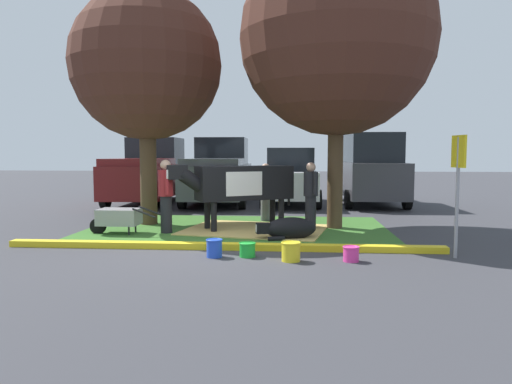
% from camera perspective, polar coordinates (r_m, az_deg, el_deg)
% --- Properties ---
extents(ground_plane, '(80.00, 80.00, 0.00)m').
position_cam_1_polar(ground_plane, '(9.26, -6.16, -6.82)').
color(ground_plane, '#38383D').
extents(grass_island, '(7.19, 4.61, 0.02)m').
position_cam_1_polar(grass_island, '(11.63, -2.23, -4.39)').
color(grass_island, '#386B28').
rests_on(grass_island, ground).
extents(curb_yellow, '(8.39, 0.24, 0.12)m').
position_cam_1_polar(curb_yellow, '(9.22, -4.06, -6.47)').
color(curb_yellow, yellow).
rests_on(curb_yellow, ground).
extents(hay_bedding, '(3.60, 2.97, 0.04)m').
position_cam_1_polar(hay_bedding, '(11.36, -0.12, -4.52)').
color(hay_bedding, tan).
rests_on(hay_bedding, ground).
extents(shade_tree_left, '(3.79, 3.79, 5.96)m').
position_cam_1_polar(shade_tree_left, '(12.71, -12.93, 14.52)').
color(shade_tree_left, '#4C3823').
rests_on(shade_tree_left, ground).
extents(shade_tree_right, '(4.65, 4.65, 6.89)m').
position_cam_1_polar(shade_tree_right, '(12.05, 9.62, 17.64)').
color(shade_tree_right, '#4C3823').
rests_on(shade_tree_right, ground).
extents(cow_holstein, '(2.91, 1.86, 1.57)m').
position_cam_1_polar(cow_holstein, '(11.43, -1.88, 1.02)').
color(cow_holstein, black).
rests_on(cow_holstein, ground).
extents(calf_lying, '(1.33, 0.73, 0.48)m').
position_cam_1_polar(calf_lying, '(10.21, 3.98, -4.36)').
color(calf_lying, black).
rests_on(calf_lying, ground).
extents(person_handler, '(0.34, 0.49, 1.62)m').
position_cam_1_polar(person_handler, '(11.37, 6.54, -0.26)').
color(person_handler, black).
rests_on(person_handler, ground).
extents(person_visitor_near, '(0.34, 0.49, 1.69)m').
position_cam_1_polar(person_visitor_near, '(11.07, -10.68, -0.23)').
color(person_visitor_near, black).
rests_on(person_visitor_near, ground).
extents(person_visitor_far, '(0.53, 0.34, 1.56)m').
position_cam_1_polar(person_visitor_far, '(12.86, 1.14, 0.18)').
color(person_visitor_far, slate).
rests_on(person_visitor_far, ground).
extents(wheelbarrow, '(1.60, 0.61, 0.63)m').
position_cam_1_polar(wheelbarrow, '(11.28, -16.11, -2.92)').
color(wheelbarrow, gray).
rests_on(wheelbarrow, ground).
extents(parking_sign, '(0.12, 0.44, 2.15)m').
position_cam_1_polar(parking_sign, '(9.00, 22.94, 2.23)').
color(parking_sign, '#99999E').
rests_on(parking_sign, ground).
extents(bucket_blue, '(0.30, 0.30, 0.32)m').
position_cam_1_polar(bucket_blue, '(8.54, -4.99, -6.64)').
color(bucket_blue, blue).
rests_on(bucket_blue, ground).
extents(bucket_green, '(0.30, 0.30, 0.26)m').
position_cam_1_polar(bucket_green, '(8.54, -1.03, -6.84)').
color(bucket_green, green).
rests_on(bucket_green, ground).
extents(bucket_yellow, '(0.34, 0.34, 0.33)m').
position_cam_1_polar(bucket_yellow, '(8.21, 4.18, -7.05)').
color(bucket_yellow, yellow).
rests_on(bucket_yellow, ground).
extents(bucket_pink, '(0.29, 0.29, 0.26)m').
position_cam_1_polar(bucket_pink, '(8.34, 11.26, -7.20)').
color(bucket_pink, '#EA3893').
rests_on(bucket_pink, ground).
extents(pickup_truck_maroon, '(2.31, 5.44, 2.42)m').
position_cam_1_polar(pickup_truck_maroon, '(18.00, -12.51, 2.23)').
color(pickup_truck_maroon, maroon).
rests_on(pickup_truck_maroon, ground).
extents(pickup_truck_black, '(2.31, 5.44, 2.42)m').
position_cam_1_polar(pickup_truck_black, '(17.59, -4.38, 2.28)').
color(pickup_truck_black, '#4C5156').
rests_on(pickup_truck_black, ground).
extents(hatchback_white, '(2.10, 4.44, 2.02)m').
position_cam_1_polar(hatchback_white, '(17.17, 4.09, 1.79)').
color(hatchback_white, silver).
rests_on(hatchback_white, ground).
extents(suv_dark_grey, '(2.20, 4.64, 2.52)m').
position_cam_1_polar(suv_dark_grey, '(17.57, 13.44, 2.67)').
color(suv_dark_grey, '#3D3D42').
rests_on(suv_dark_grey, ground).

